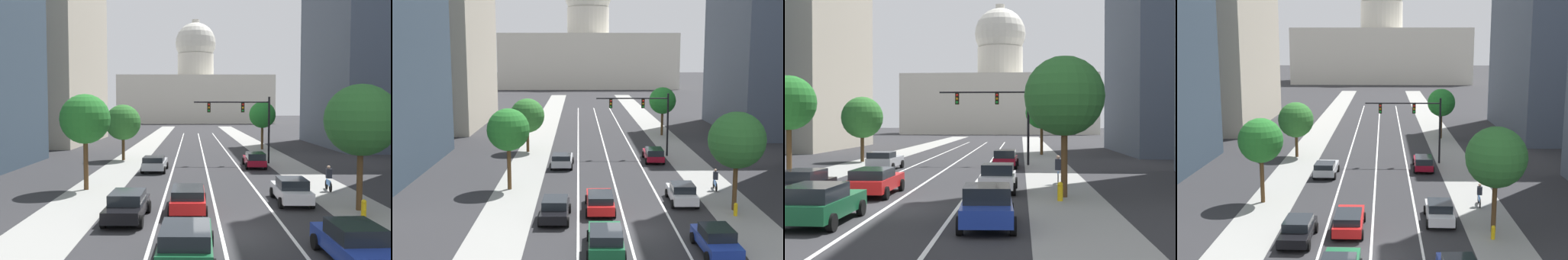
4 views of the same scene
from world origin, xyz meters
TOP-DOWN VIEW (x-y plane):
  - ground_plane at (0.00, 40.00)m, footprint 400.00×400.00m
  - sidewalk_left at (-7.95, 35.00)m, footprint 3.69×130.00m
  - sidewalk_right at (7.95, 35.00)m, footprint 3.69×130.00m
  - lane_stripe_left at (-3.05, 25.00)m, footprint 0.16×90.00m
  - lane_stripe_center at (0.00, 25.00)m, footprint 0.16×90.00m
  - lane_stripe_right at (3.05, 25.00)m, footprint 0.16×90.00m
  - office_tower_far_left at (-26.92, 48.03)m, footprint 20.01×25.18m
  - capitol_building at (0.00, 129.04)m, footprint 52.18×22.83m
  - car_blue at (4.58, -3.37)m, footprint 2.15×4.38m
  - car_white at (4.57, 6.10)m, footprint 2.04×4.27m
  - car_red at (-1.53, 4.24)m, footprint 2.06×4.81m
  - car_green at (-1.53, -3.24)m, footprint 2.20×4.64m
  - car_black at (-4.58, 2.51)m, footprint 2.07×4.36m
  - car_silver at (-4.58, 18.03)m, footprint 2.17×4.24m
  - car_crimson at (4.57, 20.44)m, footprint 2.06×4.80m
  - traffic_signal_mast at (4.03, 23.21)m, footprint 7.63×0.39m
  - fire_hydrant at (7.62, 3.01)m, footprint 0.26×0.35m
  - cyclist at (7.97, 9.64)m, footprint 0.38×1.70m
  - street_tree_near_right at (8.05, 36.85)m, footprint 3.52×3.52m
  - street_tree_mid_left at (-8.63, 25.79)m, footprint 3.78×3.78m
  - street_tree_near_left at (-8.60, 10.12)m, footprint 3.41×3.41m
  - street_tree_mid_right at (7.91, 4.32)m, footprint 3.95×3.95m

SIDE VIEW (x-z plane):
  - ground_plane at x=0.00m, z-range 0.00..0.00m
  - sidewalk_left at x=-7.95m, z-range 0.00..0.01m
  - sidewalk_right at x=7.95m, z-range 0.00..0.01m
  - lane_stripe_left at x=-3.05m, z-range 0.01..0.02m
  - lane_stripe_center at x=0.00m, z-range 0.01..0.02m
  - lane_stripe_right at x=3.05m, z-range 0.01..0.02m
  - fire_hydrant at x=7.62m, z-range 0.01..0.92m
  - car_black at x=-4.58m, z-range 0.03..1.47m
  - car_red at x=-1.53m, z-range 0.05..1.45m
  - car_silver at x=-4.58m, z-range 0.04..1.46m
  - car_crimson at x=4.57m, z-range 0.04..1.50m
  - car_blue at x=4.58m, z-range 0.02..1.52m
  - car_white at x=4.57m, z-range 0.02..1.52m
  - car_green at x=-1.53m, z-range 0.04..1.54m
  - cyclist at x=7.97m, z-range -0.01..1.71m
  - street_tree_mid_left at x=-8.63m, z-range 1.07..7.00m
  - street_tree_near_right at x=8.05m, z-range 1.41..7.79m
  - traffic_signal_mast at x=4.03m, z-range 1.44..8.13m
  - street_tree_near_left at x=-8.60m, z-range 1.56..8.15m
  - street_tree_mid_right at x=7.91m, z-range 1.49..8.46m
  - capitol_building at x=0.00m, z-range -6.89..29.26m
  - office_tower_far_left at x=-26.92m, z-range 0.04..33.45m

